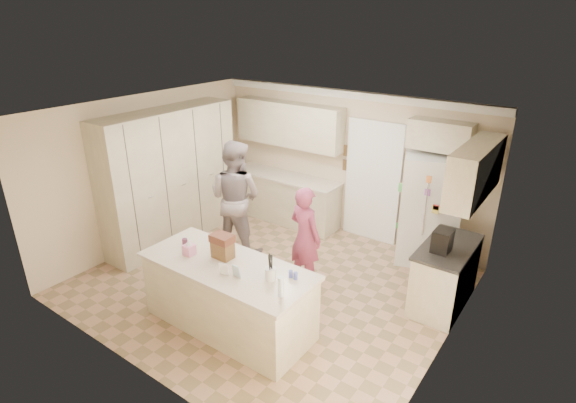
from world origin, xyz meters
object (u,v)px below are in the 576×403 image
Objects in this scene: tissue_box at (189,250)px; dollhouse_body at (223,250)px; island_base at (229,297)px; teen_girl at (305,237)px; refrigerator at (429,210)px; coffee_maker at (442,241)px; utensil_crock at (270,274)px; teen_boy at (235,197)px.

tissue_box is 0.45m from dollhouse_body.
tissue_box is (-0.55, -0.10, 0.56)m from island_base.
refrigerator is at bearing -113.57° from teen_girl.
utensil_crock is at bearing -127.12° from coffee_maker.
island_base is at bearing 92.28° from teen_girl.
coffee_maker is at bearing 37.57° from tissue_box.
teen_boy reaches higher than teen_girl.
island_base is at bearing -134.05° from refrigerator.
utensil_crock is 0.10× the size of teen_girl.
dollhouse_body is at bearing 146.31° from island_base.
teen_girl reaches higher than tissue_box.
tissue_box is (-2.00, -3.26, 0.10)m from refrigerator.
utensil_crock is (-0.80, -3.11, 0.10)m from refrigerator.
teen_girl is (1.53, -0.20, -0.20)m from teen_boy.
coffee_maker reaches higher than island_base.
tissue_box is at bearing -169.70° from island_base.
tissue_box is (-2.60, -2.00, -0.07)m from coffee_maker.
teen_girl is (0.78, 1.52, -0.22)m from tissue_box.
dollhouse_body is at bearing 26.57° from tissue_box.
refrigerator is 3.15m from teen_boy.
teen_boy reaches higher than dollhouse_body.
tissue_box is 1.72m from teen_girl.
dollhouse_body is (-2.20, -1.80, -0.03)m from coffee_maker.
coffee_maker is 1.15× the size of dollhouse_body.
refrigerator is at bearing 65.31° from island_base.
refrigerator is 3.51m from island_base.
teen_girl is (-0.42, 1.37, -0.22)m from utensil_crock.
dollhouse_body reaches higher than island_base.
teen_girl is (-1.22, -1.74, -0.12)m from refrigerator.
teen_girl is at bearing 62.80° from tissue_box.
teen_boy is at bearing 113.45° from tissue_box.
teen_boy is (-1.14, 1.52, -0.06)m from dollhouse_body.
refrigerator is 12.00× the size of utensil_crock.
refrigerator is 3.21m from utensil_crock.
refrigerator is at bearing -159.05° from teen_boy.
island_base is at bearing -175.60° from utensil_crock.
refrigerator is 1.16× the size of teen_girl.
tissue_box is 0.54× the size of dollhouse_body.
island_base is 0.62m from dollhouse_body.
coffee_maker is 0.14× the size of island_base.
teen_boy is (-1.94, 1.57, -0.03)m from utensil_crock.
coffee_maker is 2.00× the size of utensil_crock.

